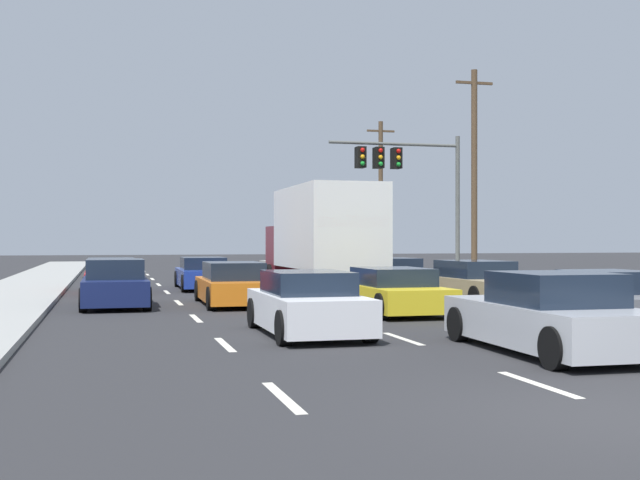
{
  "coord_description": "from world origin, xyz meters",
  "views": [
    {
      "loc": [
        -5.42,
        -7.51,
        1.89
      ],
      "look_at": [
        -0.08,
        12.89,
        1.88
      ],
      "focal_mm": 45.39,
      "sensor_mm": 36.0,
      "label": 1
    }
  ],
  "objects_px": {
    "car_tan": "(475,284)",
    "utility_pole_far": "(381,193)",
    "car_navy": "(115,285)",
    "car_blue": "(203,274)",
    "car_red": "(111,277)",
    "traffic_signal_mast": "(400,169)",
    "car_black": "(394,274)",
    "car_orange": "(233,285)",
    "car_silver": "(549,317)",
    "utility_pole_mid": "(474,172)",
    "car_gray": "(608,300)",
    "car_yellow": "(392,292)",
    "box_truck": "(322,234)",
    "car_white": "(307,305)"
  },
  "relations": [
    {
      "from": "car_navy",
      "to": "car_blue",
      "type": "relative_size",
      "value": 0.93
    },
    {
      "from": "car_orange",
      "to": "car_silver",
      "type": "distance_m",
      "value": 11.73
    },
    {
      "from": "car_yellow",
      "to": "car_orange",
      "type": "bearing_deg",
      "value": 134.99
    },
    {
      "from": "car_orange",
      "to": "box_truck",
      "type": "bearing_deg",
      "value": 45.28
    },
    {
      "from": "car_black",
      "to": "utility_pole_mid",
      "type": "bearing_deg",
      "value": 39.46
    },
    {
      "from": "car_blue",
      "to": "utility_pole_far",
      "type": "bearing_deg",
      "value": 52.75
    },
    {
      "from": "utility_pole_mid",
      "to": "car_black",
      "type": "bearing_deg",
      "value": -140.54
    },
    {
      "from": "car_black",
      "to": "car_tan",
      "type": "xyz_separation_m",
      "value": [
        -0.22,
        -7.57,
        0.04
      ]
    },
    {
      "from": "car_yellow",
      "to": "car_silver",
      "type": "xyz_separation_m",
      "value": [
        0.06,
        -7.56,
        0.06
      ]
    },
    {
      "from": "car_orange",
      "to": "car_tan",
      "type": "xyz_separation_m",
      "value": [
        7.0,
        -1.28,
        0.01
      ]
    },
    {
      "from": "car_orange",
      "to": "utility_pole_far",
      "type": "xyz_separation_m",
      "value": [
        13.07,
        24.91,
        4.22
      ]
    },
    {
      "from": "utility_pole_mid",
      "to": "car_silver",
      "type": "bearing_deg",
      "value": -112.52
    },
    {
      "from": "car_red",
      "to": "utility_pole_mid",
      "type": "bearing_deg",
      "value": 15.05
    },
    {
      "from": "traffic_signal_mast",
      "to": "car_red",
      "type": "bearing_deg",
      "value": -159.07
    },
    {
      "from": "car_white",
      "to": "car_yellow",
      "type": "xyz_separation_m",
      "value": [
        3.25,
        4.07,
        -0.05
      ]
    },
    {
      "from": "car_navy",
      "to": "utility_pole_far",
      "type": "height_order",
      "value": "utility_pole_far"
    },
    {
      "from": "car_black",
      "to": "utility_pole_far",
      "type": "relative_size",
      "value": 0.47
    },
    {
      "from": "car_red",
      "to": "box_truck",
      "type": "relative_size",
      "value": 0.57
    },
    {
      "from": "traffic_signal_mast",
      "to": "car_yellow",
      "type": "bearing_deg",
      "value": -111.03
    },
    {
      "from": "car_tan",
      "to": "utility_pole_mid",
      "type": "bearing_deg",
      "value": 64.56
    },
    {
      "from": "car_blue",
      "to": "utility_pole_mid",
      "type": "height_order",
      "value": "utility_pole_mid"
    },
    {
      "from": "car_white",
      "to": "car_tan",
      "type": "xyz_separation_m",
      "value": [
        6.66,
        6.38,
        -0.0
      ]
    },
    {
      "from": "car_orange",
      "to": "car_yellow",
      "type": "relative_size",
      "value": 1.0
    },
    {
      "from": "car_yellow",
      "to": "car_gray",
      "type": "distance_m",
      "value": 5.37
    },
    {
      "from": "utility_pole_mid",
      "to": "utility_pole_far",
      "type": "bearing_deg",
      "value": 88.81
    },
    {
      "from": "car_white",
      "to": "car_black",
      "type": "relative_size",
      "value": 0.94
    },
    {
      "from": "car_white",
      "to": "car_orange",
      "type": "bearing_deg",
      "value": 92.54
    },
    {
      "from": "car_orange",
      "to": "car_black",
      "type": "distance_m",
      "value": 9.58
    },
    {
      "from": "car_blue",
      "to": "car_gray",
      "type": "xyz_separation_m",
      "value": [
        7.25,
        -15.24,
        -0.01
      ]
    },
    {
      "from": "car_red",
      "to": "car_gray",
      "type": "height_order",
      "value": "car_red"
    },
    {
      "from": "car_silver",
      "to": "utility_pole_mid",
      "type": "xyz_separation_m",
      "value": [
        9.12,
        22.01,
        4.39
      ]
    },
    {
      "from": "box_truck",
      "to": "car_yellow",
      "type": "bearing_deg",
      "value": -90.34
    },
    {
      "from": "car_tan",
      "to": "utility_pole_far",
      "type": "distance_m",
      "value": 27.21
    },
    {
      "from": "car_silver",
      "to": "utility_pole_mid",
      "type": "distance_m",
      "value": 24.23
    },
    {
      "from": "utility_pole_mid",
      "to": "car_blue",
      "type": "bearing_deg",
      "value": -166.21
    },
    {
      "from": "car_red",
      "to": "traffic_signal_mast",
      "type": "height_order",
      "value": "traffic_signal_mast"
    },
    {
      "from": "car_blue",
      "to": "car_white",
      "type": "height_order",
      "value": "car_white"
    },
    {
      "from": "car_orange",
      "to": "traffic_signal_mast",
      "type": "height_order",
      "value": "traffic_signal_mast"
    },
    {
      "from": "utility_pole_mid",
      "to": "utility_pole_far",
      "type": "distance_m",
      "value": 14.05
    },
    {
      "from": "car_red",
      "to": "car_yellow",
      "type": "xyz_separation_m",
      "value": [
        6.98,
        -10.11,
        -0.02
      ]
    },
    {
      "from": "car_tan",
      "to": "traffic_signal_mast",
      "type": "relative_size",
      "value": 0.7
    },
    {
      "from": "car_navy",
      "to": "utility_pole_mid",
      "type": "xyz_separation_m",
      "value": [
        16.08,
        10.7,
        4.38
      ]
    },
    {
      "from": "car_red",
      "to": "car_black",
      "type": "height_order",
      "value": "car_red"
    },
    {
      "from": "car_blue",
      "to": "car_silver",
      "type": "distance_m",
      "value": 19.23
    },
    {
      "from": "car_tan",
      "to": "utility_pole_far",
      "type": "xyz_separation_m",
      "value": [
        6.07,
        26.19,
        4.21
      ]
    },
    {
      "from": "car_blue",
      "to": "car_black",
      "type": "bearing_deg",
      "value": -11.28
    },
    {
      "from": "car_tan",
      "to": "car_black",
      "type": "bearing_deg",
      "value": 88.32
    },
    {
      "from": "utility_pole_far",
      "to": "car_navy",
      "type": "bearing_deg",
      "value": -123.5
    },
    {
      "from": "box_truck",
      "to": "utility_pole_mid",
      "type": "height_order",
      "value": "utility_pole_mid"
    },
    {
      "from": "car_orange",
      "to": "car_tan",
      "type": "height_order",
      "value": "car_tan"
    }
  ]
}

